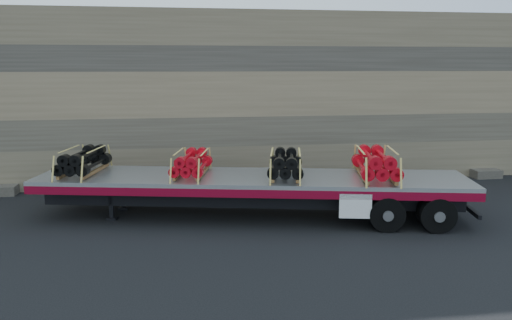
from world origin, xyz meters
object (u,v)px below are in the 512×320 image
at_px(bundle_front, 83,162).
at_px(bundle_midrear, 286,165).
at_px(trailer, 251,196).
at_px(bundle_midfront, 192,164).
at_px(bundle_rear, 376,164).

height_order(bundle_front, bundle_midrear, bundle_front).
relative_size(trailer, bundle_midfront, 6.63).
distance_m(bundle_front, bundle_rear, 9.41).
height_order(bundle_front, bundle_midfront, bundle_front).
relative_size(bundle_midrear, bundle_rear, 0.89).
distance_m(trailer, bundle_front, 5.59).
xyz_separation_m(bundle_front, bundle_midfront, (3.49, -0.75, -0.02)).
bearing_deg(bundle_midfront, bundle_midrear, 0.00).
height_order(trailer, bundle_front, bundle_front).
bearing_deg(bundle_rear, bundle_midrear, 180.00).
height_order(trailer, bundle_midfront, bundle_midfront).
bearing_deg(bundle_rear, trailer, -180.00).
relative_size(bundle_midfront, bundle_midrear, 0.96).
relative_size(bundle_midfront, bundle_rear, 0.86).
relative_size(trailer, bundle_front, 6.22).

